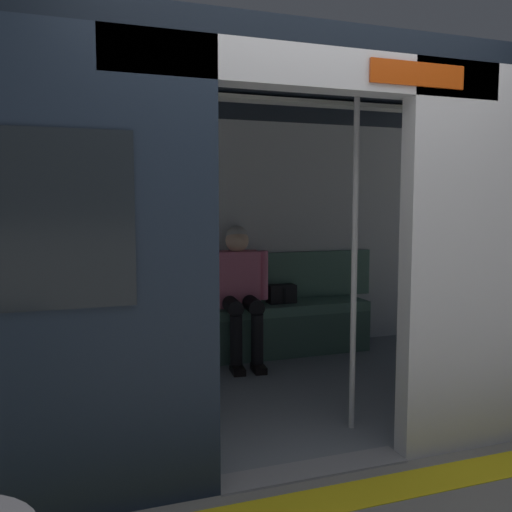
{
  "coord_description": "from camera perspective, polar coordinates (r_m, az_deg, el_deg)",
  "views": [
    {
      "loc": [
        1.24,
        2.56,
        1.42
      ],
      "look_at": [
        -0.11,
        -1.2,
        1.03
      ],
      "focal_mm": 39.08,
      "sensor_mm": 36.0,
      "label": 1
    }
  ],
  "objects": [
    {
      "name": "grab_pole_far",
      "position": [
        3.45,
        10.03,
        -0.24
      ],
      "size": [
        0.04,
        0.04,
        2.15
      ],
      "primitive_type": "cylinder",
      "color": "silver",
      "rests_on": "ground_plane"
    },
    {
      "name": "ground_plane",
      "position": [
        3.18,
        5.81,
        -20.97
      ],
      "size": [
        60.0,
        60.0,
        0.0
      ],
      "primitive_type": "plane",
      "color": "gray"
    },
    {
      "name": "bench_seat",
      "position": [
        4.96,
        -4.83,
        -6.69
      ],
      "size": [
        3.07,
        0.44,
        0.48
      ],
      "color": "#4C7566",
      "rests_on": "ground_plane"
    },
    {
      "name": "platform_edge_strip",
      "position": [
        2.94,
        8.54,
        -23.28
      ],
      "size": [
        8.0,
        0.24,
        0.01
      ],
      "primitive_type": "cube",
      "color": "yellow",
      "rests_on": "ground_plane"
    },
    {
      "name": "grab_pole_door",
      "position": [
        3.03,
        -4.92,
        -0.98
      ],
      "size": [
        0.04,
        0.04,
        2.15
      ],
      "primitive_type": "cylinder",
      "color": "silver",
      "rests_on": "ground_plane"
    },
    {
      "name": "person_seated",
      "position": [
        4.92,
        -1.73,
        -2.88
      ],
      "size": [
        0.55,
        0.7,
        1.21
      ],
      "color": "pink",
      "rests_on": "ground_plane"
    },
    {
      "name": "train_car",
      "position": [
        3.9,
        -2.44,
        6.91
      ],
      "size": [
        6.4,
        2.63,
        2.29
      ],
      "color": "silver",
      "rests_on": "ground_plane"
    },
    {
      "name": "book",
      "position": [
        4.96,
        -6.52,
        -5.2
      ],
      "size": [
        0.19,
        0.25,
        0.03
      ],
      "primitive_type": "cube",
      "rotation": [
        0.0,
        0.0,
        0.22
      ],
      "color": "gold",
      "rests_on": "bench_seat"
    },
    {
      "name": "handbag",
      "position": [
        5.2,
        2.6,
        -3.89
      ],
      "size": [
        0.26,
        0.15,
        0.17
      ],
      "color": "black",
      "rests_on": "bench_seat"
    }
  ]
}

